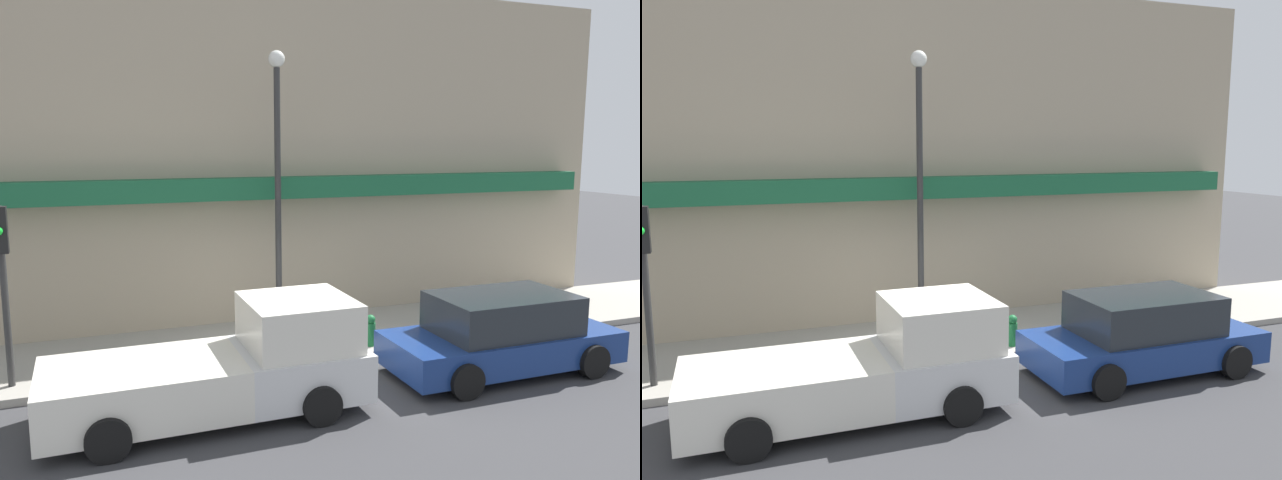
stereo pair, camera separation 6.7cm
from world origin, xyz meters
TOP-DOWN VIEW (x-y plane):
  - ground_plane at (0.00, 0.00)m, footprint 80.00×80.00m
  - sidewalk at (0.00, 1.60)m, footprint 36.00×3.20m
  - building at (-0.02, 4.68)m, footprint 19.80×3.80m
  - pickup_truck at (-1.70, -1.50)m, footprint 5.18×2.19m
  - parked_car at (3.68, -1.50)m, footprint 4.58×2.12m
  - fire_hydrant at (1.76, 0.39)m, footprint 0.22×0.22m
  - street_lamp at (0.24, 2.02)m, footprint 0.36×0.36m
  - traffic_light at (-5.17, 0.57)m, footprint 0.28×0.42m

SIDE VIEW (x-z plane):
  - ground_plane at x=0.00m, z-range 0.00..0.00m
  - sidewalk at x=0.00m, z-range 0.00..0.15m
  - fire_hydrant at x=1.76m, z-range 0.15..0.82m
  - parked_car at x=3.68m, z-range -0.03..1.51m
  - pickup_truck at x=-1.70m, z-range -0.13..1.71m
  - traffic_light at x=-5.17m, z-range 0.77..3.99m
  - street_lamp at x=0.24m, z-range 0.87..7.11m
  - building at x=-0.02m, z-range -0.94..9.09m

